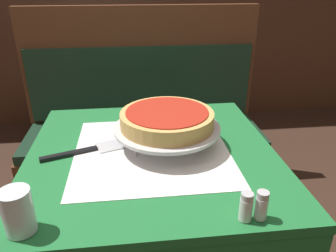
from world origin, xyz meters
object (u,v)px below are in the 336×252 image
Objects in this scene: pizza_server at (86,150)px; pepper_shaker at (261,205)px; condiment_caddy at (89,50)px; pizza_pan_stand at (167,129)px; deep_dish_pizza at (167,119)px; dining_table_front at (153,176)px; dining_table_rear at (99,68)px; water_glass_near at (18,211)px; booth_bench at (145,143)px; salt_shaker at (246,207)px.

pepper_shaker is (0.48, -0.41, 0.04)m from pizza_server.
pizza_pan_stand is at bearing -73.90° from condiment_caddy.
pizza_server is at bearing -177.33° from pizza_pan_stand.
deep_dish_pizza is 0.31m from pizza_server.
dining_table_front is 2.63× the size of deep_dish_pizza.
pizza_pan_stand is (0.37, -1.56, 0.18)m from dining_table_rear.
deep_dish_pizza is at bearing 114.42° from pepper_shaker.
pizza_pan_stand is 3.31× the size of water_glass_near.
pizza_server is (-0.29, -0.01, -0.10)m from deep_dish_pizza.
pizza_server is at bearing 174.89° from dining_table_front.
condiment_caddy reaches higher than deep_dish_pizza.
dining_table_rear reaches higher than dining_table_front.
dining_table_rear is 0.84m from booth_bench.
pizza_server is (-0.24, -0.87, 0.45)m from booth_bench.
deep_dish_pizza is 0.47m from pepper_shaker.
booth_bench is at bearing 89.36° from dining_table_front.
condiment_caddy is (-0.43, 1.48, -0.05)m from deep_dish_pizza.
pepper_shaker is (0.24, -1.28, 0.48)m from booth_bench.
pizza_pan_stand is at bearing 109.71° from salt_shaker.
salt_shaker is (0.52, -1.98, 0.15)m from dining_table_rear.
pepper_shaker is (0.19, -0.42, -0.07)m from deep_dish_pizza.
pizza_server is at bearing 139.76° from pepper_shaker.
deep_dish_pizza reaches higher than water_glass_near.
deep_dish_pizza reaches higher than pizza_pan_stand.
pizza_pan_stand is (0.06, 0.03, 0.18)m from dining_table_front.
dining_table_rear is at bearing 104.67° from salt_shaker.
pizza_server is at bearing -84.85° from condiment_caddy.
salt_shaker is 0.48× the size of condiment_caddy.
pizza_pan_stand is (0.05, -0.86, 0.51)m from booth_bench.
pizza_pan_stand is 2.29× the size of condiment_caddy.
dining_table_front is 0.19m from pizza_pan_stand.
pizza_server is at bearing -87.27° from dining_table_rear.
condiment_caddy is at bearing 103.68° from dining_table_front.
dining_table_front is 0.59× the size of booth_bench.
water_glass_near is at bearing -135.46° from deep_dish_pizza.
condiment_caddy is (-0.13, 1.49, 0.05)m from pizza_server.
condiment_caddy is at bearing -126.57° from dining_table_rear.
condiment_caddy is at bearing 106.10° from deep_dish_pizza.
water_glass_near is 1.44× the size of pepper_shaker.
pepper_shaker is at bearing -65.58° from deep_dish_pizza.
booth_bench reaches higher than dining_table_front.
deep_dish_pizza is (0.05, -0.86, 0.55)m from booth_bench.
water_glass_near is (-0.40, -0.40, -0.01)m from pizza_pan_stand.
salt_shaker is at bearing -70.29° from deep_dish_pizza.
water_glass_near is (-0.35, -0.36, 0.17)m from dining_table_front.
pizza_server is at bearing 73.66° from water_glass_near.
pizza_pan_stand is 1.54m from condiment_caddy.
deep_dish_pizza is at bearing 30.53° from dining_table_front.
pizza_pan_stand is at bearing -76.74° from dining_table_rear.
pizza_pan_stand is at bearing 44.54° from water_glass_near.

